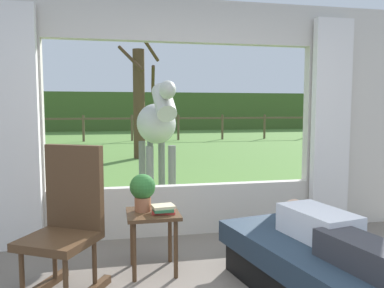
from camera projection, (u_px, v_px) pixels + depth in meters
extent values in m
cube|color=beige|center=(350.00, 119.00, 4.58)|extent=(1.15, 0.12, 2.55)
cube|color=beige|center=(184.00, 209.00, 4.27)|extent=(2.90, 0.12, 0.55)
cube|color=beige|center=(183.00, 21.00, 4.08)|extent=(2.90, 0.12, 0.45)
cube|color=silver|center=(15.00, 129.00, 3.71)|extent=(0.44, 0.10, 2.40)
cube|color=silver|center=(331.00, 126.00, 4.39)|extent=(0.44, 0.10, 2.40)
cube|color=#568438|center=(134.00, 144.00, 14.93)|extent=(36.00, 21.68, 0.02)
cube|color=#435F29|center=(126.00, 112.00, 24.42)|extent=(36.00, 2.00, 2.40)
cube|color=black|center=(327.00, 285.00, 2.77)|extent=(1.12, 1.70, 0.24)
cube|color=#233342|center=(328.00, 257.00, 2.75)|extent=(1.21, 1.84, 0.18)
cube|color=silver|center=(318.00, 224.00, 2.88)|extent=(0.45, 0.65, 0.22)
cube|color=#333338|center=(369.00, 256.00, 2.31)|extent=(0.41, 0.72, 0.18)
sphere|color=tan|center=(295.00, 211.00, 3.25)|extent=(0.20, 0.20, 0.20)
cube|color=#4C331E|center=(59.00, 240.00, 2.79)|extent=(0.65, 0.65, 0.06)
cube|color=#4C331E|center=(74.00, 189.00, 2.95)|extent=(0.45, 0.28, 0.68)
cylinder|color=#4C331E|center=(22.00, 274.00, 2.69)|extent=(0.04, 0.04, 0.38)
cylinder|color=#4C331E|center=(66.00, 281.00, 2.58)|extent=(0.04, 0.04, 0.38)
cylinder|color=#4C331E|center=(55.00, 256.00, 3.03)|extent=(0.04, 0.04, 0.38)
cylinder|color=#4C331E|center=(94.00, 261.00, 2.92)|extent=(0.04, 0.04, 0.38)
cube|color=#4C331E|center=(153.00, 214.00, 3.25)|extent=(0.44, 0.44, 0.03)
cylinder|color=#4C331E|center=(134.00, 252.00, 3.08)|extent=(0.04, 0.04, 0.49)
cylinder|color=#4C331E|center=(176.00, 249.00, 3.14)|extent=(0.04, 0.04, 0.49)
cylinder|color=#4C331E|center=(132.00, 238.00, 3.41)|extent=(0.04, 0.04, 0.49)
cylinder|color=#4C331E|center=(170.00, 236.00, 3.48)|extent=(0.04, 0.04, 0.49)
cylinder|color=#9E6042|center=(143.00, 204.00, 3.29)|extent=(0.14, 0.14, 0.12)
sphere|color=#2D6B2D|center=(143.00, 187.00, 3.27)|extent=(0.22, 0.22, 0.22)
cube|color=#B22D28|center=(164.00, 212.00, 3.21)|extent=(0.21, 0.14, 0.02)
cube|color=#337247|center=(163.00, 210.00, 3.20)|extent=(0.17, 0.15, 0.02)
cube|color=beige|center=(163.00, 206.00, 3.21)|extent=(0.20, 0.17, 0.02)
ellipsoid|color=#B2B2AD|center=(156.00, 124.00, 5.78)|extent=(0.63, 1.27, 0.60)
cylinder|color=#B2B2AD|center=(164.00, 102.00, 5.10)|extent=(0.29, 0.61, 0.53)
ellipsoid|color=#B2B2AD|center=(167.00, 90.00, 4.85)|extent=(0.23, 0.49, 0.24)
cube|color=slate|center=(163.00, 100.00, 5.17)|extent=(0.10, 0.43, 0.32)
cylinder|color=slate|center=(150.00, 131.00, 6.37)|extent=(0.11, 0.11, 0.55)
cylinder|color=slate|center=(172.00, 175.00, 5.49)|extent=(0.11, 0.11, 0.85)
cylinder|color=slate|center=(150.00, 176.00, 5.41)|extent=(0.11, 0.11, 0.85)
cylinder|color=slate|center=(162.00, 166.00, 6.30)|extent=(0.11, 0.11, 0.85)
cylinder|color=slate|center=(142.00, 167.00, 6.21)|extent=(0.11, 0.11, 0.85)
cylinder|color=#4C3823|center=(139.00, 104.00, 10.51)|extent=(0.32, 0.32, 2.98)
cylinder|color=#47331E|center=(153.00, 81.00, 10.50)|extent=(0.16, 0.92, 0.76)
cylinder|color=#47331E|center=(148.00, 46.00, 10.17)|extent=(0.67, 0.64, 0.75)
cylinder|color=#47331E|center=(131.00, 59.00, 10.09)|extent=(0.69, 0.58, 0.73)
cylinder|color=brown|center=(32.00, 129.00, 15.50)|extent=(0.10, 0.10, 1.10)
cylinder|color=brown|center=(83.00, 128.00, 15.89)|extent=(0.10, 0.10, 1.10)
cylinder|color=brown|center=(132.00, 128.00, 16.29)|extent=(0.10, 0.10, 1.10)
cylinder|color=brown|center=(178.00, 127.00, 16.69)|extent=(0.10, 0.10, 1.10)
cylinder|color=brown|center=(222.00, 127.00, 17.09)|extent=(0.10, 0.10, 1.10)
cylinder|color=brown|center=(264.00, 127.00, 17.49)|extent=(0.10, 0.10, 1.10)
cylinder|color=brown|center=(305.00, 126.00, 17.88)|extent=(0.10, 0.10, 1.10)
cube|color=brown|center=(132.00, 119.00, 16.26)|extent=(16.00, 0.06, 0.08)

